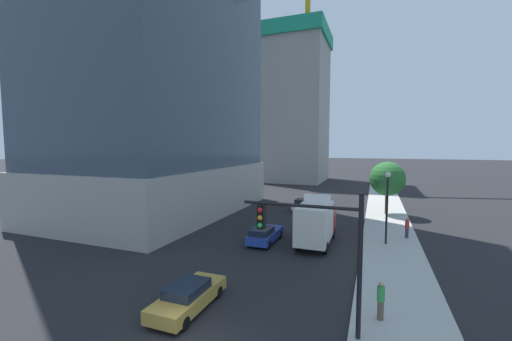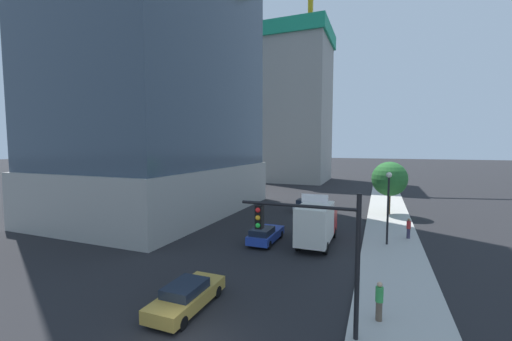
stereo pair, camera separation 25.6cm
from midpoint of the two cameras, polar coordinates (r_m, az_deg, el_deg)
name	(u,v)px [view 1 (the left image)]	position (r m, az deg, el deg)	size (l,w,h in m)	color
sidewalk	(389,235)	(30.66, 22.86, -10.80)	(4.42, 120.00, 0.15)	#B2AFA8
office_tower	(158,4)	(42.67, -17.49, 26.87)	(16.85, 25.75, 49.09)	#9E9B93
construction_building	(291,100)	(73.39, 6.24, 12.55)	(27.26, 16.16, 41.88)	#9E9B93
traffic_light_pole	(315,237)	(13.62, 10.15, -11.78)	(5.11, 0.48, 5.99)	black
street_lamp	(387,197)	(26.95, 22.50, -4.48)	(0.44, 0.44, 5.78)	black
street_tree	(387,179)	(38.82, 22.60, -1.40)	(3.90, 3.90, 6.04)	brown
car_white	(302,205)	(39.53, 8.19, -6.16)	(1.77, 4.11, 1.38)	silver
car_gold	(188,296)	(16.84, -12.67, -21.39)	(1.81, 4.63, 1.34)	#AD8938
car_blue	(265,234)	(26.36, 1.32, -11.52)	(1.82, 4.56, 1.41)	#233D9E
box_truck	(316,222)	(25.90, 10.57, -9.27)	(2.36, 6.53, 3.42)	#B21E1E
pedestrian_green_shirt	(381,300)	(16.22, 21.29, -21.08)	(0.34, 0.34, 1.79)	brown
pedestrian_red_shirt	(407,228)	(29.98, 25.55, -9.36)	(0.34, 0.34, 1.72)	#38334C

